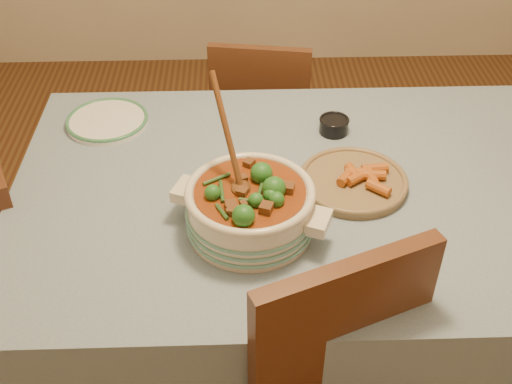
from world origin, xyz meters
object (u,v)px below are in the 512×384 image
(condiment_bowl, at_px, (334,125))
(chair_far, at_px, (262,116))
(fried_plate, at_px, (353,180))
(dining_table, at_px, (310,211))
(white_plate, at_px, (107,121))
(stew_casserole, at_px, (250,205))

(condiment_bowl, distance_m, chair_far, 0.68)
(fried_plate, bearing_deg, condiment_bowl, 94.17)
(dining_table, bearing_deg, white_plate, 151.20)
(chair_far, bearing_deg, white_plate, 52.69)
(chair_far, bearing_deg, stew_casserole, 94.91)
(dining_table, bearing_deg, fried_plate, -0.91)
(stew_casserole, bearing_deg, dining_table, 44.86)
(dining_table, bearing_deg, condiment_bowl, 70.40)
(white_plate, height_order, condiment_bowl, condiment_bowl)
(dining_table, relative_size, stew_casserole, 4.08)
(dining_table, xyz_separation_m, chair_far, (-0.10, 0.83, -0.20))
(white_plate, bearing_deg, chair_far, 43.58)
(stew_casserole, xyz_separation_m, fried_plate, (0.29, 0.17, -0.06))
(condiment_bowl, height_order, chair_far, chair_far)
(condiment_bowl, xyz_separation_m, chair_far, (-0.20, 0.56, -0.32))
(dining_table, relative_size, fried_plate, 5.20)
(fried_plate, xyz_separation_m, chair_far, (-0.22, 0.83, -0.31))
(dining_table, relative_size, chair_far, 2.05)
(dining_table, relative_size, condiment_bowl, 16.14)
(dining_table, height_order, fried_plate, fried_plate)
(dining_table, xyz_separation_m, fried_plate, (0.12, -0.00, 0.11))
(white_plate, relative_size, fried_plate, 0.90)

